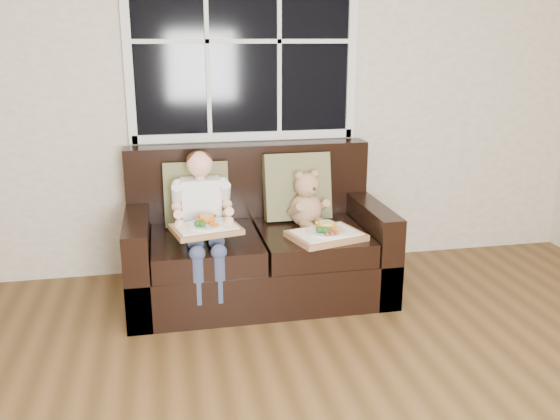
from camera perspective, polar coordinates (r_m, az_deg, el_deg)
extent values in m
cube|color=beige|center=(4.33, 1.26, 11.97)|extent=(4.50, 0.02, 2.70)
cube|color=black|center=(4.24, -3.56, 15.91)|extent=(1.50, 0.02, 1.25)
cube|color=silver|center=(4.28, -3.38, 7.11)|extent=(1.58, 0.04, 0.06)
cube|color=silver|center=(4.19, -14.55, 15.43)|extent=(0.06, 0.04, 1.37)
cube|color=silver|center=(4.41, 6.97, 15.83)|extent=(0.06, 0.04, 1.37)
cube|color=silver|center=(4.23, -3.53, 15.90)|extent=(1.50, 0.03, 0.03)
cube|color=black|center=(4.01, -2.11, -6.06)|extent=(1.70, 0.90, 0.30)
cube|color=black|center=(3.92, -13.42, -4.73)|extent=(0.15, 0.90, 0.60)
cube|color=black|center=(4.15, 8.51, -3.27)|extent=(0.15, 0.90, 0.60)
cube|color=black|center=(4.22, -3.02, 1.92)|extent=(1.70, 0.18, 0.66)
cube|color=black|center=(3.82, -7.14, -3.74)|extent=(0.68, 0.72, 0.15)
cube|color=black|center=(3.93, 3.10, -3.07)|extent=(0.68, 0.72, 0.15)
cube|color=olive|center=(4.02, -8.06, 1.55)|extent=(0.43, 0.21, 0.44)
cube|color=olive|center=(4.11, 1.64, 2.27)|extent=(0.46, 0.21, 0.47)
cube|color=white|center=(3.87, -7.60, 0.50)|extent=(0.25, 0.15, 0.35)
sphere|color=#EAAF8F|center=(3.79, -7.74, 4.40)|extent=(0.16, 0.16, 0.16)
ellipsoid|color=#3C2113|center=(3.80, -7.77, 4.81)|extent=(0.16, 0.16, 0.12)
cylinder|color=#2F3852|center=(3.72, -8.27, -2.42)|extent=(0.10, 0.31, 0.10)
cylinder|color=#2F3852|center=(3.73, -6.34, -2.31)|extent=(0.10, 0.31, 0.10)
cylinder|color=#2F3852|center=(3.54, -7.87, -6.68)|extent=(0.09, 0.09, 0.29)
cylinder|color=#2F3852|center=(3.54, -5.83, -6.55)|extent=(0.09, 0.09, 0.29)
cylinder|color=#EAAF8F|center=(3.74, -9.78, 0.47)|extent=(0.07, 0.31, 0.24)
cylinder|color=#EAAF8F|center=(3.76, -5.21, 0.73)|extent=(0.07, 0.31, 0.24)
ellipsoid|color=tan|center=(4.02, 2.51, 0.01)|extent=(0.27, 0.24, 0.23)
sphere|color=tan|center=(3.96, 2.59, 2.39)|extent=(0.20, 0.20, 0.17)
sphere|color=tan|center=(3.93, 1.76, 3.35)|extent=(0.06, 0.06, 0.06)
sphere|color=tan|center=(3.96, 3.41, 3.42)|extent=(0.06, 0.06, 0.06)
sphere|color=tan|center=(3.90, 2.82, 1.94)|extent=(0.06, 0.06, 0.06)
sphere|color=black|center=(3.87, 2.92, 2.00)|extent=(0.03, 0.03, 0.03)
cylinder|color=tan|center=(3.91, 2.18, -1.55)|extent=(0.10, 0.14, 0.06)
cylinder|color=tan|center=(3.93, 3.69, -1.46)|extent=(0.10, 0.14, 0.06)
cube|color=#A9764C|center=(3.61, -7.14, -1.85)|extent=(0.45, 0.38, 0.03)
cube|color=white|center=(3.60, -7.16, -1.55)|extent=(0.39, 0.32, 0.01)
cylinder|color=silver|center=(3.59, -7.15, -1.45)|extent=(0.23, 0.23, 0.01)
imported|color=orange|center=(3.62, -7.07, -0.85)|extent=(0.14, 0.14, 0.04)
cylinder|color=#D5C674|center=(3.62, -7.07, -0.82)|extent=(0.08, 0.08, 0.02)
ellipsoid|color=#1F631F|center=(3.54, -7.95, -1.28)|extent=(0.04, 0.04, 0.04)
ellipsoid|color=#1F631F|center=(3.53, -7.48, -1.32)|extent=(0.04, 0.04, 0.04)
cylinder|color=orange|center=(3.55, -6.42, -1.39)|extent=(0.04, 0.06, 0.02)
cube|color=#A9764C|center=(3.76, 4.44, -2.48)|extent=(0.51, 0.44, 0.04)
cube|color=white|center=(3.76, 4.45, -2.17)|extent=(0.45, 0.38, 0.01)
cylinder|color=silver|center=(3.74, 4.50, -2.06)|extent=(0.25, 0.25, 0.02)
imported|color=yellow|center=(3.78, 4.46, -1.49)|extent=(0.16, 0.16, 0.03)
cylinder|color=#D5C674|center=(3.78, 4.47, -1.39)|extent=(0.09, 0.09, 0.02)
ellipsoid|color=#1F631F|center=(3.68, 3.82, -1.90)|extent=(0.05, 0.05, 0.04)
ellipsoid|color=#1F631F|center=(3.67, 4.36, -1.94)|extent=(0.05, 0.05, 0.04)
cylinder|color=orange|center=(3.71, 5.40, -2.00)|extent=(0.05, 0.07, 0.02)
cylinder|color=#9B5632|center=(3.68, 4.79, -2.10)|extent=(0.03, 0.09, 0.02)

